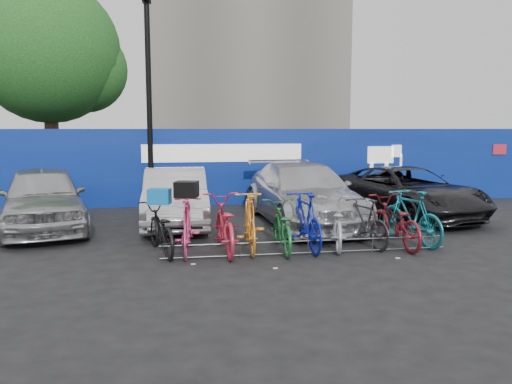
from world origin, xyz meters
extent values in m
plane|color=black|center=(0.00, 0.00, 0.00)|extent=(100.00, 100.00, 0.00)
cube|color=navy|center=(0.00, 6.00, 1.20)|extent=(22.00, 0.15, 2.40)
cube|color=white|center=(-1.00, 5.90, 1.65)|extent=(5.00, 0.02, 0.55)
cube|color=white|center=(4.20, 5.90, 1.55)|extent=(1.20, 0.02, 0.90)
cube|color=red|center=(8.50, 5.90, 1.70)|extent=(0.50, 0.02, 0.35)
cylinder|color=#382314|center=(-7.00, 10.00, 2.00)|extent=(0.50, 0.50, 4.00)
sphere|color=#164819|center=(-7.00, 10.00, 5.20)|extent=(5.20, 5.20, 5.20)
sphere|color=#164819|center=(-5.80, 10.30, 4.60)|extent=(3.20, 3.20, 3.20)
cylinder|color=black|center=(-3.20, 5.40, 3.00)|extent=(0.16, 0.16, 6.00)
cube|color=black|center=(-3.20, 5.40, 6.05)|extent=(0.25, 0.50, 0.12)
cylinder|color=#595B60|center=(0.00, -0.60, 0.28)|extent=(5.60, 0.03, 0.03)
cylinder|color=#595B60|center=(0.00, -0.60, 0.05)|extent=(5.60, 0.03, 0.03)
cylinder|color=#595B60|center=(-2.60, -0.60, 0.14)|extent=(0.03, 0.03, 0.28)
cylinder|color=#595B60|center=(-1.30, -0.60, 0.14)|extent=(0.03, 0.03, 0.28)
cylinder|color=#595B60|center=(0.00, -0.60, 0.14)|extent=(0.03, 0.03, 0.28)
cylinder|color=#595B60|center=(1.30, -0.60, 0.14)|extent=(0.03, 0.03, 0.28)
cylinder|color=#595B60|center=(2.60, -0.60, 0.14)|extent=(0.03, 0.03, 0.28)
imported|color=#A3A4A8|center=(-5.60, 2.72, 0.78)|extent=(2.90, 4.87, 1.55)
imported|color=silver|center=(-2.49, 2.85, 0.71)|extent=(1.50, 4.29, 1.41)
imported|color=silver|center=(0.73, 2.61, 0.77)|extent=(2.44, 5.40, 1.54)
imported|color=black|center=(3.75, 3.03, 0.68)|extent=(3.34, 5.32, 1.37)
imported|color=black|center=(-2.79, -0.01, 0.49)|extent=(1.09, 1.95, 0.97)
imported|color=#E03E7B|center=(-2.28, -0.11, 0.55)|extent=(0.65, 1.88, 1.11)
imported|color=#CC2945|center=(-1.56, -0.07, 0.55)|extent=(0.81, 2.13, 1.11)
imported|color=#FD9B2D|center=(-1.05, -0.07, 0.58)|extent=(0.66, 1.96, 1.16)
imported|color=#1E6A33|center=(-0.43, -0.17, 0.49)|extent=(0.73, 1.88, 0.98)
imported|color=#0C19A3|center=(0.06, -0.13, 0.58)|extent=(0.66, 1.96, 1.16)
imported|color=#AEB0B6|center=(0.72, -0.03, 0.50)|extent=(1.06, 2.00, 1.00)
imported|color=#242426|center=(1.33, -0.07, 0.50)|extent=(0.83, 1.74, 1.01)
imported|color=maroon|center=(1.95, -0.19, 0.52)|extent=(0.81, 2.00, 1.03)
imported|color=#126D7B|center=(2.37, -0.02, 0.57)|extent=(0.97, 1.98, 1.15)
cube|color=#0C6BBA|center=(-2.79, -0.01, 1.12)|extent=(0.47, 0.39, 0.30)
cube|color=black|center=(-2.28, -0.11, 1.26)|extent=(0.50, 0.47, 0.31)
camera|label=1|loc=(-2.48, -9.66, 2.42)|focal=35.00mm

